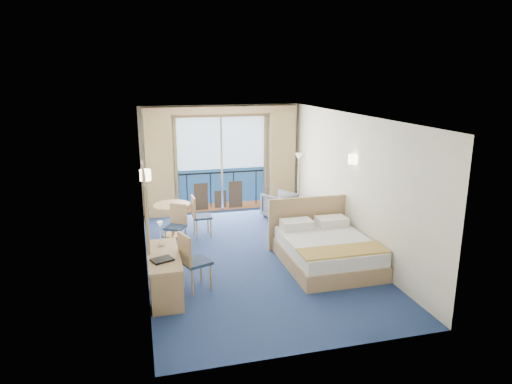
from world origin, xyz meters
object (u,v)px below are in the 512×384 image
floor_lamp (298,168)px  table_chair_b (177,223)px  round_table (172,212)px  nightstand (322,222)px  armchair (279,205)px  bed (326,249)px  table_chair_a (199,214)px  desk_chair (191,258)px  desk (166,282)px

floor_lamp → table_chair_b: bearing=-152.2°
round_table → table_chair_b: bearing=-86.4°
nightstand → armchair: size_ratio=0.89×
bed → floor_lamp: (0.65, 3.37, 0.85)m
floor_lamp → table_chair_b: 3.70m
round_table → table_chair_a: (0.55, -0.16, -0.04)m
armchair → floor_lamp: floor_lamp is taller
armchair → table_chair_a: (-2.09, -0.83, 0.19)m
floor_lamp → bed: bearing=-100.9°
desk_chair → round_table: 2.71m
bed → floor_lamp: size_ratio=1.32×
armchair → round_table: (-2.64, -0.67, 0.23)m
round_table → desk: bearing=-96.3°
armchair → table_chair_a: bearing=-7.3°
floor_lamp → nightstand: bearing=-93.6°
floor_lamp → round_table: 3.49m
armchair → desk: size_ratio=0.48×
bed → armchair: size_ratio=2.89×
armchair → desk_chair: desk_chair is taller
round_table → table_chair_a: table_chair_a is taller
nightstand → table_chair_b: size_ratio=0.71×
armchair → desk: 4.82m
desk → desk_chair: bearing=43.1°
table_chair_b → desk_chair: bearing=-57.4°
nightstand → armchair: 1.57m
floor_lamp → table_chair_a: bearing=-155.6°
floor_lamp → round_table: size_ratio=1.90×
round_table → floor_lamp: bearing=18.2°
bed → floor_lamp: bearing=79.1°
desk → table_chair_b: size_ratio=1.67×
table_chair_b → round_table: bearing=124.8°
bed → desk_chair: bed is taller
table_chair_b → armchair: bearing=57.7°
desk → nightstand: bearing=33.4°
desk → table_chair_a: 3.09m
armchair → table_chair_a: 2.26m
bed → armchair: (0.03, 2.97, 0.02)m
armchair → floor_lamp: size_ratio=0.46×
bed → table_chair_b: bearing=147.0°
desk_chair → table_chair_a: bearing=-30.4°
floor_lamp → table_chair_b: size_ratio=1.74×
nightstand → floor_lamp: 2.07m
floor_lamp → armchair: bearing=-147.2°
desk_chair → round_table: size_ratio=1.24×
round_table → table_chair_a: 0.57m
nightstand → round_table: size_ratio=0.78×
desk_chair → bed: bearing=-100.9°
desk → round_table: 3.14m
desk → desk_chair: size_ratio=1.47×
armchair → bed: bearing=60.6°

